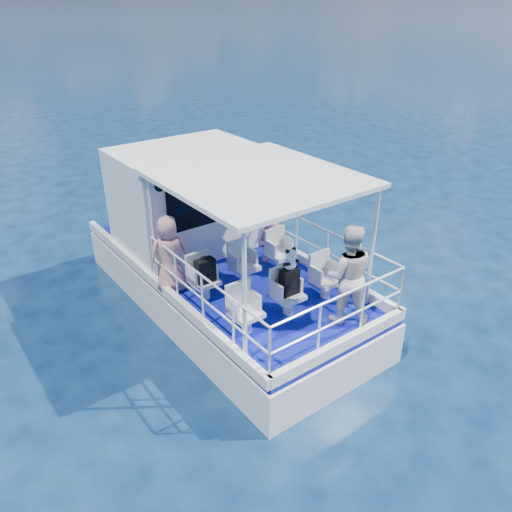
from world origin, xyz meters
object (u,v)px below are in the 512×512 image
(passenger_port_fwd, at_px, (170,255))
(backpack_center, at_px, (289,282))
(passenger_stbd_aft, at_px, (347,275))
(panda, at_px, (290,259))

(passenger_port_fwd, xyz_separation_m, backpack_center, (1.27, -1.89, -0.13))
(passenger_port_fwd, distance_m, passenger_stbd_aft, 3.24)
(panda, bearing_deg, passenger_port_fwd, 124.15)
(passenger_stbd_aft, bearing_deg, passenger_port_fwd, -15.53)
(passenger_stbd_aft, height_order, panda, passenger_stbd_aft)
(passenger_port_fwd, height_order, passenger_stbd_aft, passenger_stbd_aft)
(passenger_port_fwd, xyz_separation_m, passenger_stbd_aft, (1.88, -2.63, 0.14))
(backpack_center, distance_m, panda, 0.44)
(passenger_stbd_aft, relative_size, backpack_center, 3.65)
(passenger_stbd_aft, distance_m, backpack_center, 1.00)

